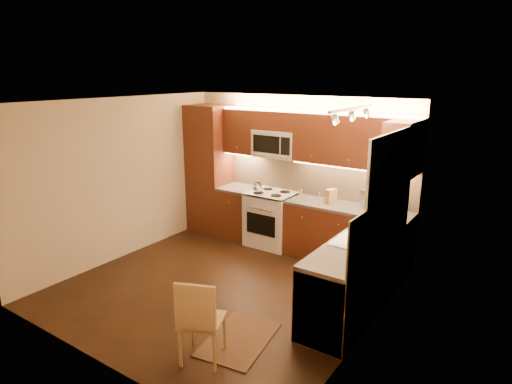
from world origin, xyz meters
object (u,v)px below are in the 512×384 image
Objects in this scene: sink at (362,233)px; microwave at (277,144)px; stove at (271,219)px; kettle at (257,187)px; knife_block at (331,196)px; dining_chair at (202,318)px; soap_bottle at (397,220)px; toaster_oven at (379,200)px.

microwave is at bearing 147.79° from sink.
stove is 0.61m from kettle.
knife_block is at bearing 129.16° from sink.
sink is 0.93× the size of dining_chair.
microwave is 2.44m from soap_bottle.
knife_block is at bearing 34.07° from kettle.
sink is 0.67m from soap_bottle.
dining_chair is at bearing -132.40° from soap_bottle.
microwave is 0.79m from kettle.
kettle is at bearing -152.52° from toaster_oven.
toaster_oven is 1.99× the size of knife_block.
microwave is 3.99× the size of kettle.
microwave is 1.27m from knife_block.
soap_bottle is (2.24, -0.50, 0.54)m from stove.
kettle is 0.21× the size of dining_chair.
sink is at bearing -30.03° from knife_block.
toaster_oven reaches higher than stove.
stove is 2.36m from soap_bottle.
sink is 1.34m from toaster_oven.
kettle is 2.44m from soap_bottle.
kettle is (-0.18, -0.16, 0.56)m from stove.
stove is 2.08× the size of toaster_oven.
kettle is at bearing 156.19° from sink.
microwave is 3.42× the size of knife_block.
toaster_oven is at bearing 6.30° from stove.
microwave is at bearing 145.92° from soap_bottle.
toaster_oven is 3.34m from dining_chair.
stove is at bearing 87.23° from dining_chair.
knife_block is 0.24× the size of dining_chair.
knife_block is at bearing -151.16° from toaster_oven.
stove is at bearing -156.66° from knife_block.
microwave is 3.59m from dining_chair.
sink is (2.00, -1.26, -0.74)m from microwave.
sink reaches higher than stove.
kettle reaches higher than sink.
stove is 0.99× the size of dining_chair.
microwave reaches higher than knife_block.
knife_block is 1.07× the size of soap_bottle.
stove is 1.07× the size of sink.
microwave reaches higher than sink.
dining_chair is (-1.14, -2.54, -0.54)m from soap_bottle.
sink is 3.87× the size of knife_block.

